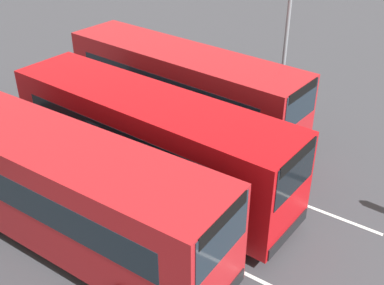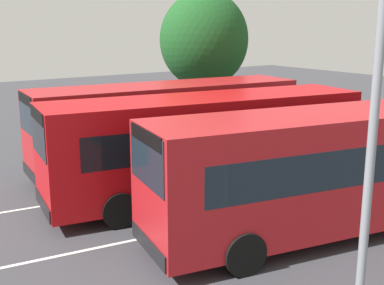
{
  "view_description": "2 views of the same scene",
  "coord_description": "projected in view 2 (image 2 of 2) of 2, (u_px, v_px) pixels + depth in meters",
  "views": [
    {
      "loc": [
        7.92,
        -11.08,
        9.48
      ],
      "look_at": [
        1.43,
        0.9,
        1.38
      ],
      "focal_mm": 44.57,
      "sensor_mm": 36.0,
      "label": 1
    },
    {
      "loc": [
        9.61,
        12.27,
        5.48
      ],
      "look_at": [
        1.09,
        -0.07,
        1.92
      ],
      "focal_mm": 47.62,
      "sensor_mm": 36.0,
      "label": 2
    }
  ],
  "objects": [
    {
      "name": "ground_plane",
      "position": [
        221.0,
        197.0,
        16.4
      ],
      "size": [
        74.18,
        74.18,
        0.0
      ],
      "primitive_type": "plane",
      "color": "#38383D"
    },
    {
      "name": "bus_far_left",
      "position": [
        167.0,
        124.0,
        18.91
      ],
      "size": [
        10.34,
        3.38,
        3.26
      ],
      "rotation": [
        0.0,
        0.0,
        -0.1
      ],
      "color": "#AD191E",
      "rests_on": "ground"
    },
    {
      "name": "bus_center_left",
      "position": [
        206.0,
        143.0,
        15.86
      ],
      "size": [
        10.4,
        3.96,
        3.26
      ],
      "rotation": [
        0.0,
        0.0,
        -0.16
      ],
      "color": "#B70C11",
      "rests_on": "ground"
    },
    {
      "name": "bus_center_right",
      "position": [
        331.0,
        168.0,
        13.21
      ],
      "size": [
        10.42,
        4.18,
        3.26
      ],
      "rotation": [
        0.0,
        0.0,
        -0.18
      ],
      "color": "#AD191E",
      "rests_on": "ground"
    },
    {
      "name": "street_lamp",
      "position": [
        368.0,
        83.0,
        8.58
      ],
      "size": [
        0.95,
        2.44,
        7.77
      ],
      "rotation": [
        0.0,
        0.0,
        -1.89
      ],
      "color": "gray",
      "rests_on": "ground"
    },
    {
      "name": "depot_tree",
      "position": [
        204.0,
        40.0,
        24.15
      ],
      "size": [
        4.35,
        3.92,
        6.95
      ],
      "color": "#4C3823",
      "rests_on": "ground"
    },
    {
      "name": "lane_stripe_outer_left",
      "position": [
        189.0,
        182.0,
        17.87
      ],
      "size": [
        15.59,
        1.91,
        0.01
      ],
      "primitive_type": "cube",
      "rotation": [
        0.0,
        0.0,
        -0.11
      ],
      "color": "silver",
      "rests_on": "ground"
    },
    {
      "name": "lane_stripe_inner_left",
      "position": [
        260.0,
        214.0,
        14.92
      ],
      "size": [
        15.59,
        1.91,
        0.01
      ],
      "primitive_type": "cube",
      "rotation": [
        0.0,
        0.0,
        -0.11
      ],
      "color": "silver",
      "rests_on": "ground"
    }
  ]
}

